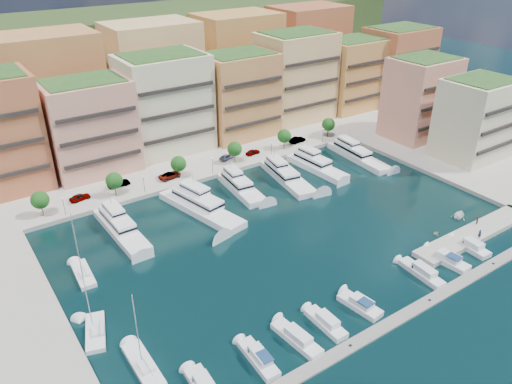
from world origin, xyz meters
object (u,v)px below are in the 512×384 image
Objects in this scene: tree_0 at (40,200)px; tender_1 at (436,233)px; lamppost_0 at (63,203)px; yacht_4 at (286,176)px; car_2 at (170,175)px; tree_1 at (114,181)px; yacht_5 at (315,165)px; cruiser_1 at (259,359)px; tender_2 at (459,215)px; cruiser_6 at (422,273)px; car_4 at (253,152)px; cruiser_2 at (297,339)px; tree_2 at (178,164)px; car_3 at (226,157)px; car_5 at (297,140)px; tree_3 at (235,149)px; cruiser_4 at (360,305)px; cruiser_8 at (471,247)px; car_0 at (80,197)px; yacht_2 at (199,206)px; sailboat_0 at (144,366)px; lamppost_2 at (212,163)px; sailboat_2 at (83,275)px; sailboat_1 at (96,333)px; person_0 at (480,234)px; lamppost_1 at (144,181)px; cruiser_7 at (447,260)px; lamppost_3 at (271,147)px; yacht_1 at (120,227)px; car_1 at (119,183)px; yacht_6 at (356,154)px; tree_4 at (284,136)px; yacht_3 at (240,186)px; lamppost_4 at (323,133)px; person_1 at (477,220)px.

tree_0 is 81.70m from tender_1.
yacht_4 reaches higher than lamppost_0.
tender_1 is at bearing -155.16° from car_2.
tree_1 is 49.80m from yacht_5.
tender_2 is (58.66, 8.95, -0.15)m from cruiser_1.
cruiser_6 is 59.90m from car_4.
tree_2 is at bearing 80.44° from cruiser_2.
car_5 is (22.71, -1.34, 0.15)m from car_3.
tree_0 is 1.33× the size of car_4.
tree_3 is 0.72× the size of cruiser_4.
cruiser_8 is 1.66× the size of car_0.
car_3 is (18.07, 17.98, 0.47)m from yacht_2.
yacht_5 is at bearing 42.77° from cruiser_1.
lamppost_2 is at bearing 50.85° from sailboat_0.
tree_2 is 1.00× the size of car_2.
sailboat_2 is at bearing 122.31° from cruiser_2.
person_0 is at bearing -14.10° from sailboat_1.
tree_1 is 6.49m from lamppost_1.
tree_1 is at bearing 27.97° from tender_2.
tree_3 is 0.67× the size of cruiser_1.
lamppost_1 is at bearing 160.03° from yacht_4.
cruiser_2 is at bearing 136.54° from car_5.
cruiser_4 is 0.59× the size of sailboat_2.
cruiser_4 is at bearing 179.96° from cruiser_7.
lamppost_3 is at bearing 89.62° from cruiser_7.
sailboat_0 is (0.44, -25.72, -0.01)m from sailboat_2.
yacht_5 is at bearing 47.18° from cruiser_2.
yacht_1 is 16.47m from car_0.
car_1 reaches higher than cruiser_1.
yacht_6 is 14.65× the size of tender_1.
car_0 is at bearing 75.68° from sailboat_1.
car_2 is at bearing 178.10° from tree_4.
tender_2 is at bearing -48.75° from yacht_3.
lamppost_4 is at bearing 78.95° from cruiser_8.
sailboat_2 is (-63.13, -11.10, -0.89)m from yacht_5.
car_3 is 2.56× the size of person_0.
lamppost_1 is at bearing 89.58° from car_4.
cruiser_7 reaches higher than cruiser_2.
lamppost_0 is 0.50× the size of cruiser_1.
car_5 is at bearing 14.11° from tree_4.
lamppost_2 is 0.50× the size of cruiser_1.
car_4 is (36.59, -2.25, -0.13)m from car_1.
yacht_3 is at bearing 129.46° from car_4.
cruiser_7 is (57.63, -58.11, -4.17)m from tree_0.
car_0 is (-26.85, 60.41, 1.22)m from cruiser_4.
tree_3 is at bearing 140.54° from yacht_5.
car_3 reaches higher than cruiser_6.
person_1 reaches higher than car_0.
cruiser_6 is at bearing -114.43° from lamppost_4.
yacht_3 is 1.98× the size of cruiser_7.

